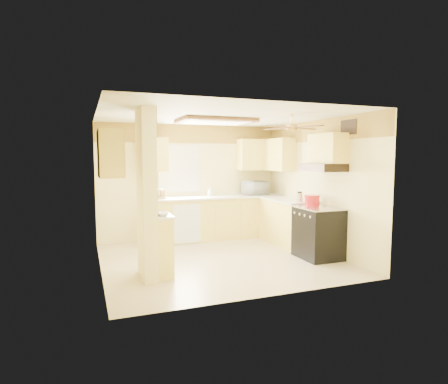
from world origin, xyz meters
name	(u,v)px	position (x,y,z in m)	size (l,w,h in m)	color
floor	(220,259)	(0.00, 0.00, 0.00)	(4.00, 4.00, 0.00)	#C7B489
ceiling	(220,116)	(0.00, 0.00, 2.50)	(4.00, 4.00, 0.00)	white
wall_back	(190,182)	(0.00, 1.90, 1.25)	(4.00, 4.00, 0.00)	#F6E696
wall_front	(271,201)	(0.00, -1.90, 1.25)	(4.00, 4.00, 0.00)	#F6E696
wall_left	(99,193)	(-2.00, 0.00, 1.25)	(3.80, 3.80, 0.00)	#F6E696
wall_right	(317,186)	(2.00, 0.00, 1.25)	(3.80, 3.80, 0.00)	#F6E696
wallpaper_border	(190,134)	(0.00, 1.88, 2.30)	(4.00, 0.02, 0.40)	gold
partition_column	(147,195)	(-1.35, -0.55, 1.25)	(0.20, 0.70, 2.50)	#F6E696
partition_ledge	(162,246)	(-1.13, -0.55, 0.45)	(0.25, 0.55, 0.90)	#FFEB69
ledge_top	(162,216)	(-1.13, -0.55, 0.92)	(0.28, 0.58, 0.04)	white
lower_cabinets_back	(216,218)	(0.50, 1.60, 0.45)	(3.00, 0.60, 0.90)	#FFEB69
lower_cabinets_right	(287,222)	(1.70, 0.60, 0.45)	(0.60, 1.40, 0.90)	#FFEB69
countertop_back	(216,197)	(0.50, 1.59, 0.92)	(3.04, 0.64, 0.04)	white
countertop_right	(287,200)	(1.69, 0.60, 0.92)	(0.64, 1.44, 0.04)	white
dishwasher_panel	(187,224)	(-0.25, 1.29, 0.43)	(0.58, 0.02, 0.80)	white
window	(179,168)	(-0.25, 1.89, 1.55)	(0.92, 0.02, 1.02)	white
upper_cab_back_left	(153,155)	(-0.85, 1.72, 1.85)	(0.60, 0.35, 0.70)	#FFEB69
upper_cab_back_right	(257,155)	(1.55, 1.72, 1.85)	(0.90, 0.35, 0.70)	#FFEB69
upper_cab_right	(278,155)	(1.82, 1.25, 1.85)	(0.35, 1.00, 0.70)	#FFEB69
upper_cab_left_wall	(110,154)	(-1.82, -0.25, 1.85)	(0.35, 0.75, 0.70)	#FFEB69
upper_cab_over_stove	(328,149)	(1.82, -0.55, 1.95)	(0.35, 0.76, 0.52)	#FFEB69
stove	(318,233)	(1.67, -0.55, 0.46)	(0.68, 0.77, 0.92)	black
range_hood	(323,167)	(1.74, -0.55, 1.62)	(0.50, 0.76, 0.14)	black
poster_menu	(153,154)	(-1.24, -0.55, 1.85)	(0.02, 0.42, 0.57)	black
poster_nashville	(154,198)	(-1.24, -0.55, 1.20)	(0.02, 0.42, 0.57)	black
ceiling_light_panel	(215,121)	(0.10, 0.50, 2.46)	(1.35, 0.95, 0.06)	brown
ceiling_fan	(292,127)	(1.00, -0.70, 2.29)	(1.15, 1.15, 0.26)	gold
vent_grate	(349,127)	(1.98, -0.90, 2.30)	(0.02, 0.40, 0.25)	black
microwave	(255,188)	(1.45, 1.62, 1.09)	(0.56, 0.38, 0.31)	white
bowl	(162,214)	(-1.14, -0.68, 0.96)	(0.20, 0.20, 0.05)	white
dutch_oven	(312,200)	(1.69, -0.30, 1.01)	(0.29, 0.29, 0.19)	red
kettle	(300,197)	(1.67, 0.07, 1.03)	(0.13, 0.13, 0.20)	silver
dish_rack	(156,195)	(-0.81, 1.60, 1.01)	(0.36, 0.28, 0.20)	tan
utensil_crock	(210,193)	(0.40, 1.70, 1.01)	(0.11, 0.11, 0.22)	white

